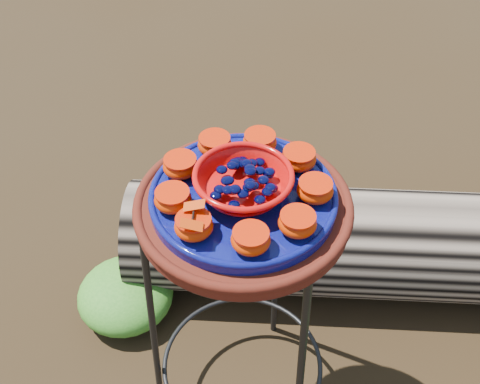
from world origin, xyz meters
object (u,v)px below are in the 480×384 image
at_px(terracotta_saucer, 243,208).
at_px(plant_stand, 243,319).
at_px(red_bowl, 243,184).
at_px(driftwood_log, 423,246).
at_px(cobalt_plate, 243,198).

bearing_deg(terracotta_saucer, plant_stand, 0.00).
distance_m(red_bowl, driftwood_log, 0.90).
distance_m(terracotta_saucer, cobalt_plate, 0.03).
distance_m(terracotta_saucer, red_bowl, 0.06).
bearing_deg(driftwood_log, cobalt_plate, -119.97).
bearing_deg(red_bowl, terracotta_saucer, 0.00).
bearing_deg(driftwood_log, terracotta_saucer, -119.97).
xyz_separation_m(plant_stand, cobalt_plate, (0.00, 0.00, 0.39)).
xyz_separation_m(terracotta_saucer, red_bowl, (0.00, 0.00, 0.06)).
xyz_separation_m(plant_stand, red_bowl, (0.00, 0.00, 0.43)).
height_order(plant_stand, terracotta_saucer, terracotta_saucer).
distance_m(plant_stand, red_bowl, 0.43).
distance_m(cobalt_plate, driftwood_log, 0.88).
bearing_deg(terracotta_saucer, cobalt_plate, 0.00).
height_order(plant_stand, red_bowl, red_bowl).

